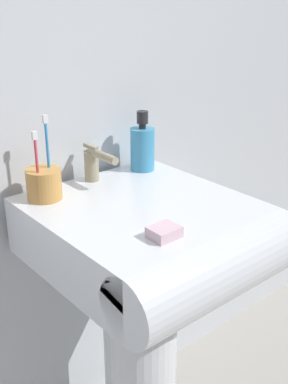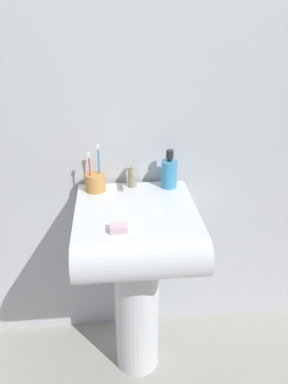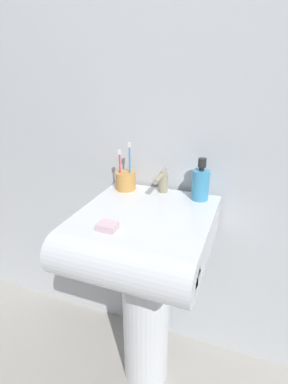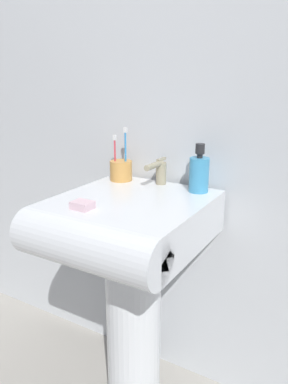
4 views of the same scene
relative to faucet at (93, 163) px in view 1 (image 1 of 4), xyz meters
name	(u,v)px [view 1 (image 1 of 4)]	position (x,y,z in m)	size (l,w,h in m)	color
wall_back	(69,48)	(0.00, 0.10, 0.29)	(5.00, 0.05, 2.40)	silver
sink_pedestal	(140,365)	(0.00, -0.19, -0.56)	(0.20, 0.20, 0.71)	white
sink_basin	(155,239)	(0.00, -0.25, -0.13)	(0.48, 0.56, 0.15)	white
faucet	(93,163)	(0.00, 0.00, 0.00)	(0.04, 0.14, 0.10)	tan
toothbrush_cup	(44,183)	(-0.16, -0.01, -0.01)	(0.09, 0.09, 0.21)	#D19347
soap_bottle	(142,147)	(0.17, -0.01, 0.01)	(0.07, 0.07, 0.17)	#3F99CC
bar_soap	(164,232)	(-0.07, -0.36, -0.04)	(0.06, 0.05, 0.02)	silver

